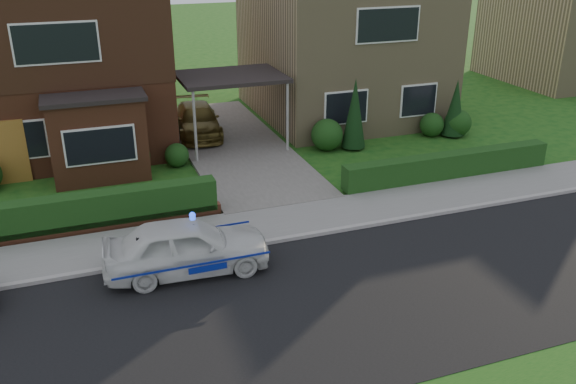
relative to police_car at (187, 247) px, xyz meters
name	(u,v)px	position (x,y,z in m)	size (l,w,h in m)	color
ground	(361,295)	(3.48, -2.40, -0.67)	(120.00, 120.00, 0.00)	#144913
road	(361,295)	(3.48, -2.40, -0.67)	(60.00, 6.00, 0.02)	black
kerb	(311,235)	(3.48, 0.65, -0.61)	(60.00, 0.16, 0.12)	#9E9993
sidewalk	(297,219)	(3.48, 1.70, -0.62)	(60.00, 2.00, 0.10)	slate
driveway	(233,145)	(3.48, 8.60, -0.61)	(3.80, 12.00, 0.12)	#666059
house_left	(58,42)	(-2.30, 11.50, 3.14)	(7.50, 9.53, 7.25)	brown
house_right	(342,30)	(9.28, 11.59, 2.99)	(7.50, 8.06, 7.25)	tan
carport_link	(231,78)	(3.48, 8.55, 1.98)	(3.80, 3.00, 2.77)	black
dwarf_wall	(82,229)	(-2.32, 2.90, -0.49)	(7.70, 0.25, 0.36)	brown
hedge_left	(82,232)	(-2.32, 3.05, -0.67)	(7.50, 0.55, 0.90)	#103311
hedge_right	(447,179)	(9.28, 2.95, -0.67)	(7.50, 0.55, 0.80)	#103311
shrub_left_mid	(130,157)	(-0.52, 6.90, -0.01)	(1.32, 1.32, 1.32)	#103311
shrub_left_near	(177,155)	(1.08, 7.20, -0.25)	(0.84, 0.84, 0.84)	#103311
shrub_right_near	(327,135)	(6.68, 7.00, -0.07)	(1.20, 1.20, 1.20)	#103311
shrub_right_mid	(432,125)	(11.28, 7.10, -0.19)	(0.96, 0.96, 0.96)	#103311
shrub_right_far	(458,123)	(12.28, 6.80, -0.13)	(1.08, 1.08, 1.08)	#103311
conifer_a	(354,115)	(7.68, 6.80, 0.63)	(0.90, 0.90, 2.60)	black
conifer_b	(455,110)	(12.08, 6.80, 0.43)	(0.90, 0.90, 2.20)	black
neighbour_right	(565,31)	(23.48, 13.60, 1.93)	(6.50, 7.00, 5.20)	tan
police_car	(187,247)	(0.00, 0.00, 0.00)	(3.62, 4.03, 1.51)	silver
driveway_car	(198,120)	(2.48, 10.20, 0.03)	(1.63, 4.00, 1.16)	brown
potted_plant_b	(141,168)	(-0.25, 6.43, -0.26)	(0.45, 0.36, 0.81)	gray
potted_plant_c	(196,195)	(0.98, 3.60, -0.28)	(0.43, 0.43, 0.77)	gray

